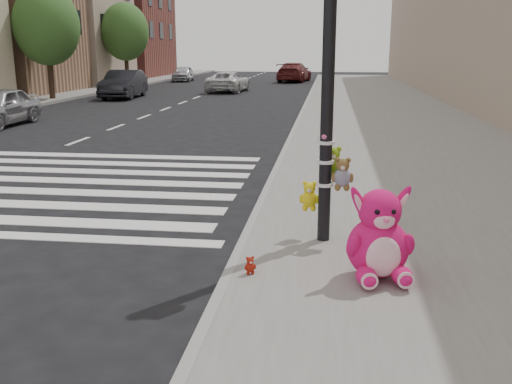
% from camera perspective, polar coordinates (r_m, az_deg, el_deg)
% --- Properties ---
extents(ground, '(120.00, 120.00, 0.00)m').
position_cam_1_polar(ground, '(6.56, -17.23, -9.84)').
color(ground, black).
rests_on(ground, ground).
extents(sidewalk_near, '(7.00, 80.00, 0.14)m').
position_cam_1_polar(sidewalk_near, '(15.81, 15.87, 4.45)').
color(sidewalk_near, slate).
rests_on(sidewalk_near, ground).
extents(curb_edge, '(0.12, 80.00, 0.15)m').
position_cam_1_polar(curb_edge, '(15.67, 3.26, 4.88)').
color(curb_edge, gray).
rests_on(curb_edge, ground).
extents(bld_far_c, '(6.00, 8.00, 8.00)m').
position_cam_1_polar(bld_far_c, '(36.30, -23.56, 15.29)').
color(bld_far_c, '#A37457').
rests_on(bld_far_c, ground).
extents(bld_far_d, '(6.00, 8.00, 10.00)m').
position_cam_1_polar(bld_far_d, '(44.36, -17.61, 16.68)').
color(bld_far_d, gray).
rests_on(bld_far_d, ground).
extents(bld_far_e, '(6.00, 10.00, 9.00)m').
position_cam_1_polar(bld_far_e, '(54.56, -12.62, 15.88)').
color(bld_far_e, brown).
rests_on(bld_far_e, ground).
extents(signal_pole, '(0.70, 0.50, 4.00)m').
position_cam_1_polar(signal_pole, '(7.30, 7.24, 7.19)').
color(signal_pole, black).
rests_on(signal_pole, sidewalk_near).
extents(tree_far_b, '(3.20, 3.20, 5.44)m').
position_cam_1_polar(tree_far_b, '(30.73, -20.22, 15.33)').
color(tree_far_b, '#382619').
rests_on(tree_far_b, sidewalk_far).
extents(tree_far_c, '(3.20, 3.20, 5.44)m').
position_cam_1_polar(tree_far_c, '(40.85, -12.98, 15.33)').
color(tree_far_c, '#382619').
rests_on(tree_far_c, sidewalk_far).
extents(pink_bunny, '(0.78, 0.87, 1.06)m').
position_cam_1_polar(pink_bunny, '(6.35, 12.19, -4.77)').
color(pink_bunny, '#E01266').
rests_on(pink_bunny, sidewalk_near).
extents(red_teddy, '(0.17, 0.15, 0.21)m').
position_cam_1_polar(red_teddy, '(6.43, -0.60, -7.33)').
color(red_teddy, '#9E1D0F').
rests_on(red_teddy, sidewalk_near).
extents(car_dark_far, '(1.86, 4.55, 1.47)m').
position_cam_1_polar(car_dark_far, '(31.63, -13.10, 10.46)').
color(car_dark_far, black).
rests_on(car_dark_far, ground).
extents(car_white_near, '(2.29, 4.50, 1.22)m').
position_cam_1_polar(car_white_near, '(35.25, -2.79, 10.95)').
color(car_white_near, silver).
rests_on(car_white_near, ground).
extents(car_maroon_near, '(2.72, 5.35, 1.49)m').
position_cam_1_polar(car_maroon_near, '(45.98, 3.84, 11.87)').
color(car_maroon_near, '#5B1A1A').
rests_on(car_maroon_near, ground).
extents(car_silver_deep, '(1.76, 3.72, 1.23)m').
position_cam_1_polar(car_silver_deep, '(46.92, -7.29, 11.67)').
color(car_silver_deep, silver).
rests_on(car_silver_deep, ground).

